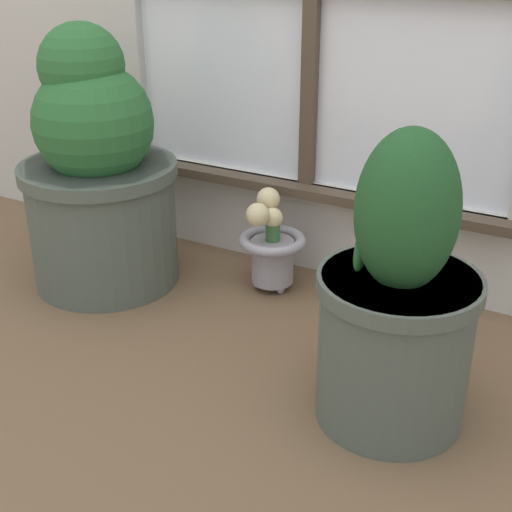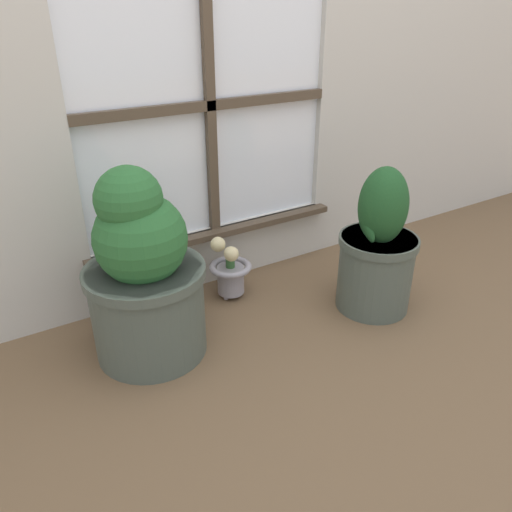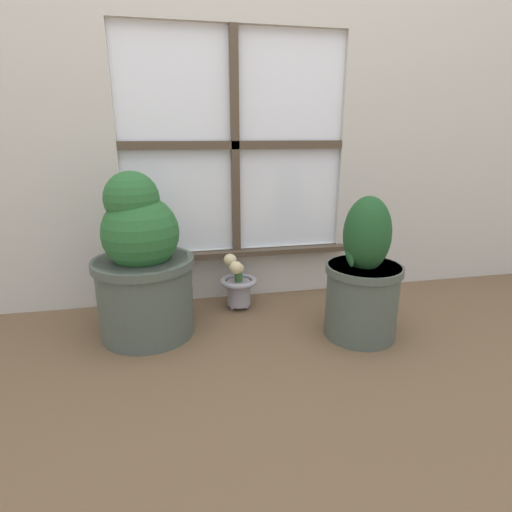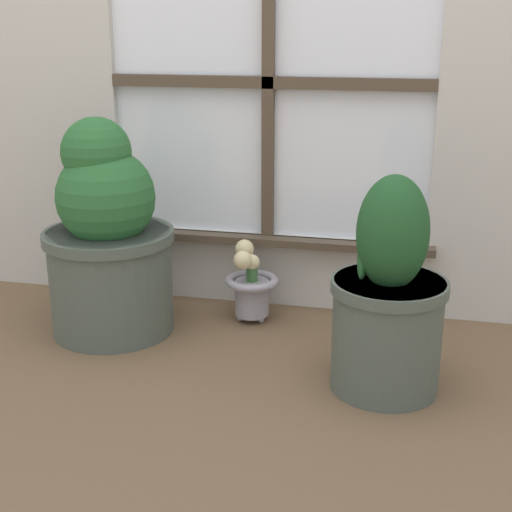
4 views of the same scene
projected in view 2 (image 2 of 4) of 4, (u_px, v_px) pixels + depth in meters
ground_plane at (311, 363)px, 1.61m from camera, size 10.00×10.00×0.00m
potted_plant_left at (144, 276)px, 1.55m from camera, size 0.38×0.38×0.64m
potted_plant_right at (377, 253)px, 1.81m from camera, size 0.29×0.29×0.55m
flower_vase at (230, 270)px, 1.92m from camera, size 0.16×0.16×0.25m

